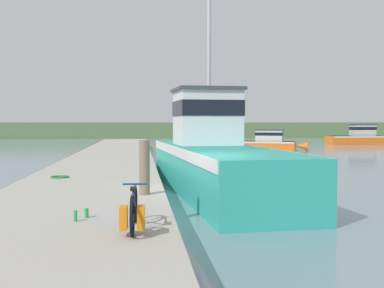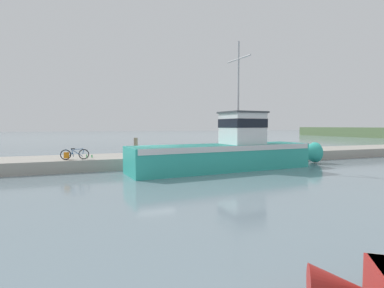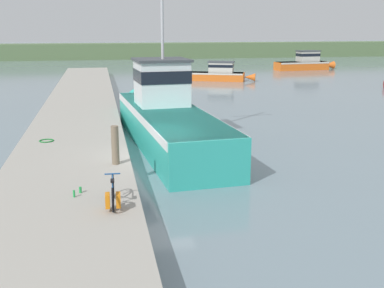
% 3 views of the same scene
% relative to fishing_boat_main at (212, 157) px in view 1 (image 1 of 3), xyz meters
% --- Properties ---
extents(ground_plane, '(320.00, 320.00, 0.00)m').
position_rel_fishing_boat_main_xyz_m(ground_plane, '(-1.06, -5.28, -1.30)').
color(ground_plane, gray).
extents(dock_pier, '(4.45, 80.00, 0.79)m').
position_rel_fishing_boat_main_xyz_m(dock_pier, '(-4.32, -5.28, -0.91)').
color(dock_pier, '#A39E93').
rests_on(dock_pier, ground_plane).
extents(far_shoreline, '(180.00, 5.00, 2.60)m').
position_rel_fishing_boat_main_xyz_m(far_shoreline, '(28.94, 61.66, -0.00)').
color(far_shoreline, '#567047').
rests_on(far_shoreline, ground_plane).
extents(fishing_boat_main, '(4.05, 15.32, 8.77)m').
position_rel_fishing_boat_main_xyz_m(fishing_boat_main, '(0.00, 0.00, 0.00)').
color(fishing_boat_main, teal).
rests_on(fishing_boat_main, ground_plane).
extents(boat_orange_near, '(7.40, 3.94, 1.99)m').
position_rel_fishing_boat_main_xyz_m(boat_orange_near, '(8.94, 25.79, -0.54)').
color(boat_orange_near, orange).
rests_on(boat_orange_near, ground_plane).
extents(boat_green_anchored, '(8.25, 2.72, 2.45)m').
position_rel_fishing_boat_main_xyz_m(boat_green_anchored, '(22.98, 35.88, -0.37)').
color(boat_green_anchored, orange).
rests_on(boat_green_anchored, ground_plane).
extents(bicycle_touring, '(0.46, 1.78, 0.74)m').
position_rel_fishing_boat_main_xyz_m(bicycle_touring, '(-2.87, -10.24, -0.18)').
color(bicycle_touring, black).
rests_on(bicycle_touring, dock_pier).
extents(mooring_post, '(0.27, 0.27, 1.38)m').
position_rel_fishing_boat_main_xyz_m(mooring_post, '(-2.64, -6.11, 0.18)').
color(mooring_post, '#756651').
rests_on(mooring_post, dock_pier).
extents(hose_coil, '(0.61, 0.61, 0.05)m').
position_rel_fishing_boat_main_xyz_m(hose_coil, '(-5.40, -2.06, -0.49)').
color(hose_coil, '#197A2D').
rests_on(hose_coil, dock_pier).
extents(water_bottle_by_bike, '(0.06, 0.06, 0.21)m').
position_rel_fishing_boat_main_xyz_m(water_bottle_by_bike, '(-3.94, -9.31, -0.41)').
color(water_bottle_by_bike, green).
rests_on(water_bottle_by_bike, dock_pier).
extents(water_bottle_on_curb, '(0.08, 0.08, 0.18)m').
position_rel_fishing_boat_main_xyz_m(water_bottle_on_curb, '(-3.78, -8.97, -0.42)').
color(water_bottle_on_curb, green).
rests_on(water_bottle_on_curb, dock_pier).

